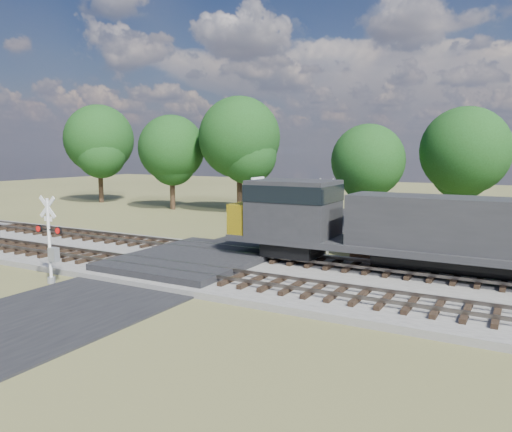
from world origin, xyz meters
The scene contains 10 objects.
ground centered at (0.00, 0.00, 0.00)m, with size 160.00×160.00×0.00m, color brown.
ballast_bed centered at (10.00, 0.50, 0.15)m, with size 140.00×10.00×0.30m, color gray.
road centered at (0.00, 0.00, 0.04)m, with size 7.00×60.00×0.08m, color black.
crossing_panel centered at (0.00, 0.50, 0.32)m, with size 7.00×9.00×0.62m, color #262628.
track_near centered at (3.12, -2.00, 0.41)m, with size 140.00×2.60×0.33m.
track_far centered at (3.12, 3.00, 0.41)m, with size 140.00×2.60×0.33m.
crossing_signal_near centered at (-3.80, -5.76, 1.74)m, with size 1.68×0.36×4.18m.
crossing_signal_far centered at (4.94, 6.97, 1.92)m, with size 1.85×0.45×4.62m.
equipment_shed centered at (9.01, 7.58, 1.40)m, with size 4.78×4.78×2.76m.
treeline centered at (5.14, 20.93, 6.90)m, with size 82.53×11.35×11.75m.
Camera 1 is at (15.79, -21.24, 6.25)m, focal length 35.00 mm.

